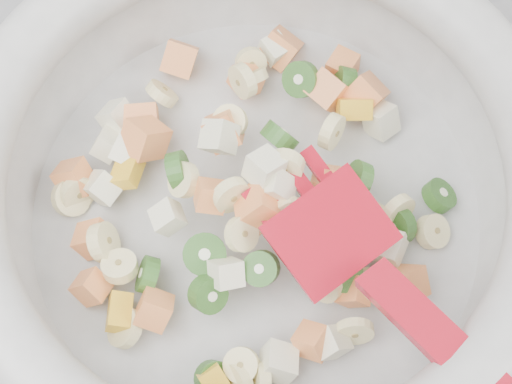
# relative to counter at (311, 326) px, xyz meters

# --- Properties ---
(counter) EXTENTS (2.00, 0.60, 0.90)m
(counter) POSITION_rel_counter_xyz_m (0.00, 0.00, 0.00)
(counter) COLOR gray
(counter) RESTS_ON ground
(mixing_bowl) EXTENTS (0.45, 0.40, 0.14)m
(mixing_bowl) POSITION_rel_counter_xyz_m (-0.06, -0.05, 0.51)
(mixing_bowl) COLOR silver
(mixing_bowl) RESTS_ON counter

